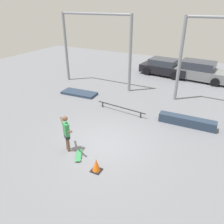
{
  "coord_description": "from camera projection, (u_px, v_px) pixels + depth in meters",
  "views": [
    {
      "loc": [
        4.09,
        -6.86,
        5.63
      ],
      "look_at": [
        -0.42,
        1.69,
        0.73
      ],
      "focal_mm": 35.0,
      "sensor_mm": 36.0,
      "label": 1
    }
  ],
  "objects": [
    {
      "name": "manual_pad",
      "position": [
        79.0,
        93.0,
        14.83
      ],
      "size": [
        2.45,
        1.14,
        0.16
      ],
      "primitive_type": "cube",
      "rotation": [
        0.0,
        0.0,
        0.07
      ],
      "color": "#28384C",
      "rests_on": "ground_plane"
    },
    {
      "name": "canopy_support_left",
      "position": [
        96.0,
        42.0,
        15.15
      ],
      "size": [
        5.51,
        0.2,
        5.0
      ],
      "color": "gray",
      "rests_on": "ground_plane"
    },
    {
      "name": "ground_plane",
      "position": [
        103.0,
        144.0,
        9.66
      ],
      "size": [
        36.0,
        36.0,
        0.0
      ],
      "primitive_type": "plane",
      "color": "slate"
    },
    {
      "name": "skateboard",
      "position": [
        79.0,
        155.0,
        8.84
      ],
      "size": [
        0.56,
        0.79,
        0.08
      ],
      "rotation": [
        0.0,
        0.0,
        -1.07
      ],
      "color": "#338C4C",
      "rests_on": "ground_plane"
    },
    {
      "name": "grind_box",
      "position": [
        187.0,
        121.0,
        11.02
      ],
      "size": [
        2.8,
        0.57,
        0.45
      ],
      "primitive_type": "cube",
      "rotation": [
        0.0,
        0.0,
        0.03
      ],
      "color": "#28384C",
      "rests_on": "ground_plane"
    },
    {
      "name": "grind_rail",
      "position": [
        121.0,
        108.0,
        12.33
      ],
      "size": [
        3.04,
        0.32,
        0.33
      ],
      "rotation": [
        0.0,
        0.0,
        -0.09
      ],
      "color": "black",
      "rests_on": "ground_plane"
    },
    {
      "name": "traffic_cone",
      "position": [
        96.0,
        165.0,
        8.02
      ],
      "size": [
        0.37,
        0.37,
        0.53
      ],
      "color": "black",
      "rests_on": "ground_plane"
    },
    {
      "name": "skateboarder",
      "position": [
        66.0,
        132.0,
        8.84
      ],
      "size": [
        1.18,
        0.8,
        1.63
      ],
      "rotation": [
        0.0,
        0.0,
        -0.57
      ],
      "color": "brown",
      "rests_on": "ground_plane"
    },
    {
      "name": "parked_car_grey",
      "position": [
        199.0,
        71.0,
        17.3
      ],
      "size": [
        4.68,
        2.28,
        1.48
      ],
      "rotation": [
        0.0,
        0.0,
        -0.08
      ],
      "color": "slate",
      "rests_on": "ground_plane"
    },
    {
      "name": "parked_car_black",
      "position": [
        164.0,
        67.0,
        18.55
      ],
      "size": [
        4.13,
        2.21,
        1.34
      ],
      "rotation": [
        0.0,
        0.0,
        -0.09
      ],
      "color": "black",
      "rests_on": "ground_plane"
    }
  ]
}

